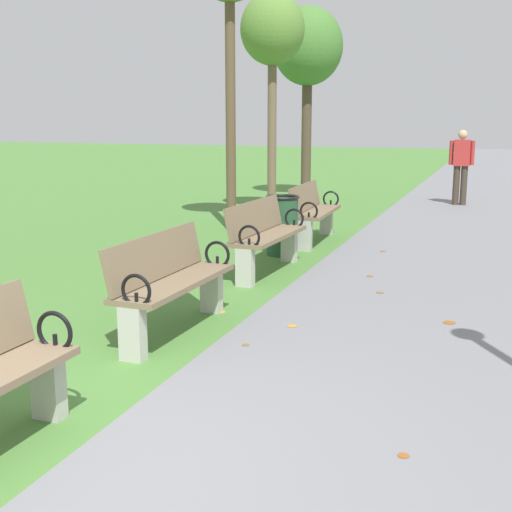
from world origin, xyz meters
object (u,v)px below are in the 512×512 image
Objects in this scene: pedestrian_walking at (461,163)px; park_bench_2 at (170,281)px; trash_bin at (282,225)px; park_bench_4 at (313,211)px; tree_4 at (308,49)px; tree_3 at (272,34)px; park_bench_3 at (265,235)px.

park_bench_2 is at bearing -100.32° from pedestrian_walking.
park_bench_4 is at bearing 82.48° from trash_bin.
tree_4 is 2.71× the size of pedestrian_walking.
trash_bin is at bearing -69.09° from tree_3.
trash_bin is (-0.15, -1.12, -0.06)m from park_bench_4.
park_bench_3 is 2.27m from park_bench_4.
pedestrian_walking is at bearing 70.87° from park_bench_4.
pedestrian_walking is at bearing 79.68° from park_bench_2.
tree_4 reaches higher than trash_bin.
park_bench_2 reaches higher than trash_bin.
pedestrian_walking is (1.85, 7.61, 0.44)m from park_bench_3.
park_bench_3 reaches higher than trash_bin.
tree_4 is (-0.14, 2.94, -0.02)m from tree_3.
park_bench_2 is at bearing -80.71° from tree_4.
tree_3 is at bearing -87.27° from tree_4.
tree_3 is at bearing -140.72° from pedestrian_walking.
park_bench_2 is at bearing -90.00° from park_bench_3.
trash_bin is (1.40, -3.67, -3.03)m from tree_3.
trash_bin is (-0.15, 3.72, -0.06)m from park_bench_2.
park_bench_3 is 8.48m from tree_4.
pedestrian_walking is at bearing 72.79° from trash_bin.
park_bench_4 is 0.38× the size of tree_3.
park_bench_4 is 6.46m from tree_4.
tree_4 is (-1.69, 7.77, 2.95)m from park_bench_3.
tree_3 is (-1.55, 7.39, 2.97)m from park_bench_2.
park_bench_4 reaches higher than trash_bin.
park_bench_4 is at bearing -72.90° from tree_4.
pedestrian_walking is (3.40, 2.78, -2.52)m from tree_3.
tree_3 is at bearing 101.85° from park_bench_2.
pedestrian_walking reaches higher than trash_bin.
park_bench_3 is 1.00× the size of park_bench_4.
park_bench_4 is 1.13m from trash_bin.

